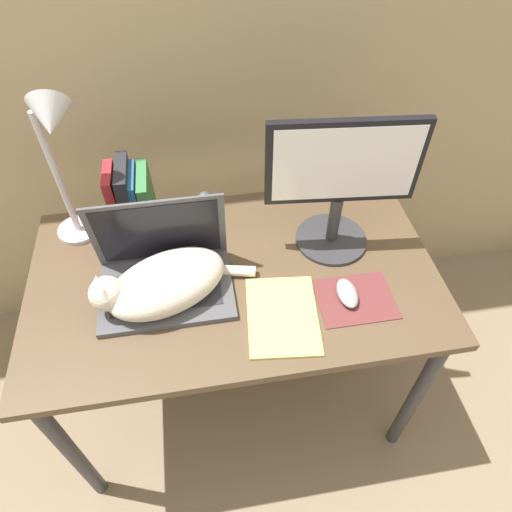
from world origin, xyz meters
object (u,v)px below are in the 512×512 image
computer_mouse (347,293)px  book_row (132,199)px  laptop (164,273)px  external_monitor (341,182)px  cat (163,284)px  notepad (282,315)px  desk_lamp (56,147)px  webcam (205,199)px

computer_mouse → book_row: size_ratio=0.46×
laptop → external_monitor: bearing=10.2°
cat → notepad: 0.34m
book_row → desk_lamp: desk_lamp is taller
external_monitor → notepad: size_ratio=1.53×
book_row → cat: bearing=-75.9°
book_row → webcam: (0.22, 0.03, -0.06)m
computer_mouse → external_monitor: bearing=85.8°
desk_lamp → notepad: bearing=-36.5°
external_monitor → notepad: 0.40m
laptop → cat: laptop is taller
cat → desk_lamp: desk_lamp is taller
computer_mouse → book_row: book_row is taller
desk_lamp → webcam: (0.37, 0.07, -0.29)m
desk_lamp → webcam: desk_lamp is taller
laptop → notepad: 0.35m
external_monitor → book_row: size_ratio=1.87×
cat → laptop: bearing=85.8°
external_monitor → computer_mouse: (-0.02, -0.22, -0.22)m
laptop → book_row: size_ratio=1.63×
cat → webcam: size_ratio=6.53×
webcam → computer_mouse: bearing=-50.5°
external_monitor → webcam: 0.47m
notepad → desk_lamp: bearing=143.5°
computer_mouse → laptop: bearing=165.5°
external_monitor → webcam: bearing=150.4°
laptop → webcam: laptop is taller
cat → webcam: 0.39m
book_row → desk_lamp: (-0.15, -0.04, 0.23)m
laptop → computer_mouse: bearing=-14.5°
computer_mouse → notepad: computer_mouse is taller
cat → computer_mouse: bearing=-8.9°
cat → external_monitor: (0.52, 0.14, 0.17)m
computer_mouse → notepad: bearing=-169.6°
external_monitor → notepad: bearing=-129.0°
external_monitor → webcam: (-0.38, 0.21, -0.19)m
book_row → computer_mouse: bearing=-34.5°
book_row → desk_lamp: 0.28m
laptop → book_row: bearing=107.4°
laptop → notepad: (0.31, -0.16, -0.05)m
webcam → notepad: bearing=-70.4°
book_row → desk_lamp: size_ratio=0.46×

